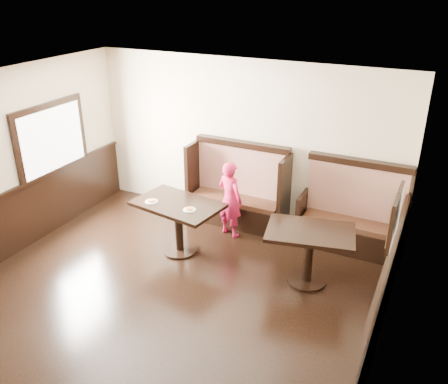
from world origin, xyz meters
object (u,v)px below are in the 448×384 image
Objects in this scene: table_neighbor at (310,244)px; booth_neighbor at (352,220)px; table_main at (178,214)px; booth_main at (238,194)px; child at (230,199)px.

booth_neighbor is at bearing 62.79° from table_neighbor.
booth_neighbor reaches higher than table_main.
booth_main is at bearing 179.95° from booth_neighbor.
table_neighbor is 1.02× the size of child.
table_neighbor is at bearing 10.80° from table_main.
booth_neighbor is 2.71m from table_main.
booth_neighbor is (1.95, -0.00, -0.05)m from booth_main.
booth_main is 1.33× the size of table_neighbor.
booth_main is 2.03m from table_neighbor.
booth_main is 1.06× the size of booth_neighbor.
table_main is at bearing -151.65° from booth_neighbor.
child is (0.06, -0.47, 0.12)m from booth_main.
child reaches higher than table_neighbor.
booth_main reaches higher than child.
table_main is 1.08× the size of table_neighbor.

